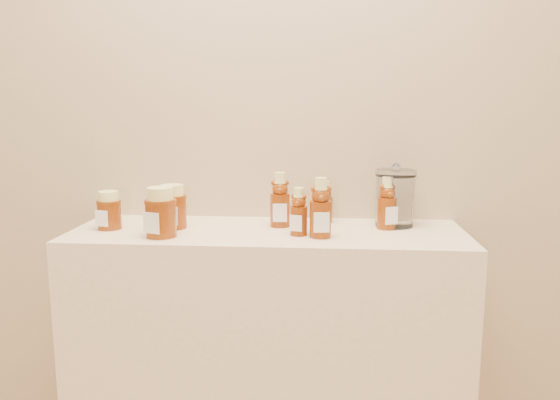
# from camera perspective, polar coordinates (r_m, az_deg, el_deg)

# --- Properties ---
(wall_back) EXTENTS (3.50, 0.02, 2.70)m
(wall_back) POSITION_cam_1_polar(r_m,az_deg,el_deg) (1.83, -0.72, 12.16)
(wall_back) COLOR tan
(wall_back) RESTS_ON ground
(display_table) EXTENTS (1.20, 0.40, 0.90)m
(display_table) POSITION_cam_1_polar(r_m,az_deg,el_deg) (1.82, -1.25, -17.09)
(display_table) COLOR beige
(display_table) RESTS_ON ground
(bear_bottle_back_left) EXTENTS (0.07, 0.07, 0.19)m
(bear_bottle_back_left) POSITION_cam_1_polar(r_m,az_deg,el_deg) (1.71, -0.00, 0.42)
(bear_bottle_back_left) COLOR #642407
(bear_bottle_back_left) RESTS_ON display_table
(bear_bottle_back_mid) EXTENTS (0.07, 0.07, 0.15)m
(bear_bottle_back_mid) POSITION_cam_1_polar(r_m,az_deg,el_deg) (1.78, 4.74, 0.11)
(bear_bottle_back_mid) COLOR #642407
(bear_bottle_back_mid) RESTS_ON display_table
(bear_bottle_back_right) EXTENTS (0.08, 0.08, 0.18)m
(bear_bottle_back_right) POSITION_cam_1_polar(r_m,az_deg,el_deg) (1.71, 11.13, 0.05)
(bear_bottle_back_right) COLOR #642407
(bear_bottle_back_right) RESTS_ON display_table
(bear_bottle_front_left) EXTENTS (0.07, 0.07, 0.16)m
(bear_bottle_front_left) POSITION_cam_1_polar(r_m,az_deg,el_deg) (1.60, 1.98, -0.87)
(bear_bottle_front_left) COLOR #642407
(bear_bottle_front_left) RESTS_ON display_table
(bear_bottle_front_right) EXTENTS (0.07, 0.07, 0.20)m
(bear_bottle_front_right) POSITION_cam_1_polar(r_m,az_deg,el_deg) (1.57, 4.26, -0.39)
(bear_bottle_front_right) COLOR #642407
(bear_bottle_front_right) RESTS_ON display_table
(honey_jar_left) EXTENTS (0.09, 0.09, 0.12)m
(honey_jar_left) POSITION_cam_1_polar(r_m,az_deg,el_deg) (1.76, -17.43, -1.02)
(honey_jar_left) COLOR #642407
(honey_jar_left) RESTS_ON display_table
(honey_jar_back) EXTENTS (0.09, 0.09, 0.14)m
(honey_jar_back) POSITION_cam_1_polar(r_m,az_deg,el_deg) (1.72, -11.14, -0.67)
(honey_jar_back) COLOR #642407
(honey_jar_back) RESTS_ON display_table
(honey_jar_front) EXTENTS (0.12, 0.12, 0.14)m
(honey_jar_front) POSITION_cam_1_polar(r_m,az_deg,el_deg) (1.61, -12.36, -1.25)
(honey_jar_front) COLOR #642407
(honey_jar_front) RESTS_ON display_table
(glass_canister) EXTENTS (0.13, 0.13, 0.19)m
(glass_canister) POSITION_cam_1_polar(r_m,az_deg,el_deg) (1.75, 11.93, 0.47)
(glass_canister) COLOR white
(glass_canister) RESTS_ON display_table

